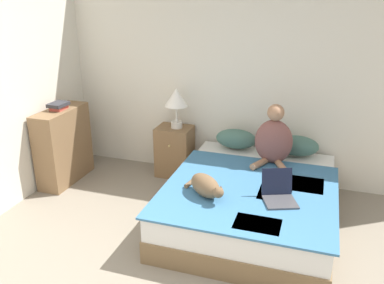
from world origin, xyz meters
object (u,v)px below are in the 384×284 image
(pillow_near, at_px, (236,139))
(person_sitting, at_px, (274,140))
(table_lamp, at_px, (176,99))
(nightstand, at_px, (175,151))
(book_stack_top, at_px, (59,106))
(bed, at_px, (251,202))
(pillow_far, at_px, (297,146))
(cat_tabby, at_px, (206,186))
(laptop_open, at_px, (279,195))
(bookshelf, at_px, (64,146))

(pillow_near, bearing_deg, person_sitting, -33.26)
(person_sitting, height_order, table_lamp, table_lamp)
(nightstand, bearing_deg, book_stack_top, -154.75)
(bed, bearing_deg, pillow_far, 66.87)
(nightstand, xyz_separation_m, book_stack_top, (-1.23, -0.58, 0.65))
(book_stack_top, bearing_deg, pillow_near, 16.35)
(person_sitting, bearing_deg, book_stack_top, -173.61)
(bed, xyz_separation_m, person_sitting, (0.12, 0.52, 0.51))
(pillow_far, relative_size, cat_tabby, 1.02)
(book_stack_top, bearing_deg, laptop_open, -11.55)
(bed, bearing_deg, nightstand, 144.25)
(laptop_open, height_order, book_stack_top, book_stack_top)
(pillow_far, distance_m, book_stack_top, 2.82)
(bed, relative_size, bookshelf, 2.17)
(table_lamp, relative_size, bookshelf, 0.54)
(book_stack_top, bearing_deg, bookshelf, 108.67)
(book_stack_top, bearing_deg, pillow_far, 12.23)
(cat_tabby, xyz_separation_m, book_stack_top, (-2.01, 0.67, 0.41))
(laptop_open, bearing_deg, book_stack_top, 146.55)
(person_sitting, xyz_separation_m, laptop_open, (0.17, -0.83, -0.22))
(pillow_far, xyz_separation_m, laptop_open, (-0.06, -1.14, -0.06))
(bed, distance_m, pillow_near, 0.97)
(laptop_open, height_order, table_lamp, table_lamp)
(cat_tabby, height_order, bookshelf, bookshelf)
(bookshelf, height_order, book_stack_top, book_stack_top)
(cat_tabby, xyz_separation_m, bookshelf, (-2.01, 0.67, -0.10))
(nightstand, distance_m, bookshelf, 1.37)
(nightstand, bearing_deg, laptop_open, -38.15)
(pillow_far, distance_m, table_lamp, 1.53)
(pillow_far, xyz_separation_m, person_sitting, (-0.24, -0.31, 0.16))
(bookshelf, relative_size, book_stack_top, 3.92)
(person_sitting, height_order, book_stack_top, person_sitting)
(cat_tabby, bearing_deg, person_sitting, 103.73)
(pillow_near, distance_m, laptop_open, 1.31)
(bed, bearing_deg, table_lamp, 143.47)
(cat_tabby, height_order, laptop_open, laptop_open)
(laptop_open, distance_m, nightstand, 1.84)
(table_lamp, xyz_separation_m, bookshelf, (-1.27, -0.58, -0.54))
(pillow_far, xyz_separation_m, nightstand, (-1.50, -0.01, -0.26))
(pillow_far, relative_size, book_stack_top, 2.07)
(pillow_near, bearing_deg, book_stack_top, -163.65)
(laptop_open, height_order, nightstand, laptop_open)
(cat_tabby, bearing_deg, pillow_far, 101.07)
(bed, relative_size, cat_tabby, 4.18)
(pillow_near, height_order, nightstand, pillow_near)
(pillow_near, relative_size, nightstand, 0.76)
(table_lamp, bearing_deg, pillow_near, 0.87)
(person_sitting, distance_m, book_stack_top, 2.52)
(pillow_near, distance_m, table_lamp, 0.87)
(pillow_far, height_order, book_stack_top, book_stack_top)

